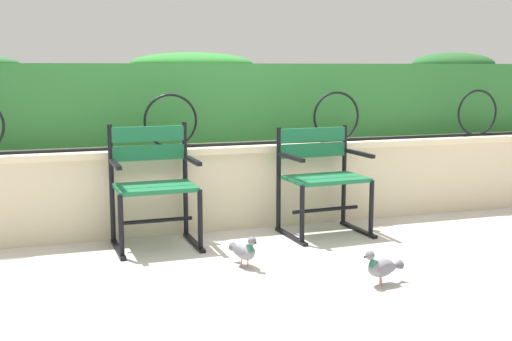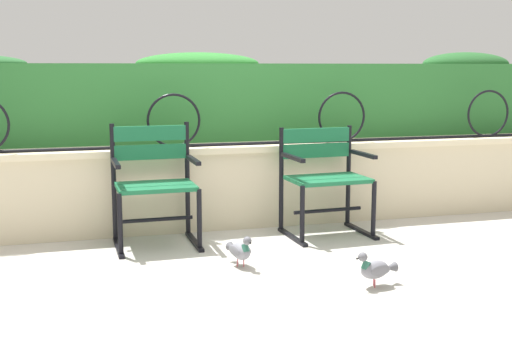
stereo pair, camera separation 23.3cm
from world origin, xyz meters
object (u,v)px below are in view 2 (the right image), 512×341
object	(u,v)px
pigeon_near_chairs	(240,250)
pigeon_far_side	(375,268)
park_chair_right	(324,176)
park_chair_left	(154,181)

from	to	relation	value
pigeon_near_chairs	pigeon_far_side	xyz separation A→B (m)	(0.67, -0.60, 0.00)
park_chair_right	pigeon_far_side	distance (m)	1.32
park_chair_right	pigeon_far_side	xyz separation A→B (m)	(-0.17, -1.26, -0.35)
pigeon_near_chairs	pigeon_far_side	distance (m)	0.90
pigeon_near_chairs	pigeon_far_side	world-z (taller)	same
park_chair_right	pigeon_near_chairs	world-z (taller)	park_chair_right
park_chair_right	park_chair_left	bearing A→B (deg)	177.80
park_chair_left	park_chair_right	xyz separation A→B (m)	(1.30, -0.05, -0.01)
park_chair_right	pigeon_near_chairs	size ratio (longest dim) A/B	2.85
park_chair_left	pigeon_far_side	xyz separation A→B (m)	(1.13, -1.31, -0.36)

